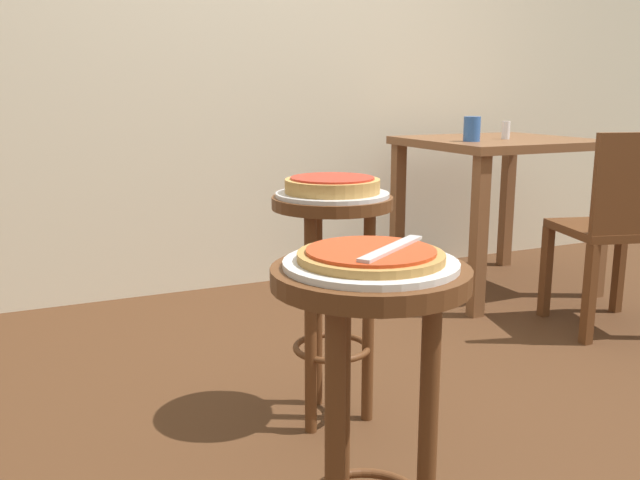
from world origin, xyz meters
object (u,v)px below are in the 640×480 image
at_px(pizza_middle, 332,185).
at_px(pizza_server_knife, 392,248).
at_px(pizza_foreground, 371,255).
at_px(stool_foreground, 369,369).
at_px(dining_table, 498,164).
at_px(serving_plate_foreground, 371,264).
at_px(condiment_shaker, 506,130).
at_px(wooden_chair, 620,224).
at_px(cup_near_edge, 472,129).
at_px(stool_middle, 332,260).
at_px(serving_plate_middle, 332,195).

xyz_separation_m(pizza_middle, pizza_server_knife, (-0.27, -0.79, 0.00)).
xyz_separation_m(pizza_foreground, pizza_middle, (0.30, 0.77, 0.01)).
bearing_deg(stool_foreground, dining_table, 45.78).
xyz_separation_m(serving_plate_foreground, pizza_middle, (0.30, 0.77, 0.03)).
distance_m(condiment_shaker, wooden_chair, 0.79).
bearing_deg(pizza_middle, serving_plate_foreground, -111.14).
relative_size(serving_plate_foreground, pizza_server_knife, 1.42).
xyz_separation_m(pizza_middle, cup_near_edge, (1.15, 0.86, 0.09)).
height_order(pizza_foreground, wooden_chair, wooden_chair).
height_order(stool_foreground, serving_plate_foreground, serving_plate_foreground).
height_order(stool_foreground, dining_table, dining_table).
height_order(serving_plate_foreground, wooden_chair, wooden_chair).
height_order(stool_foreground, pizza_middle, pizza_middle).
height_order(stool_middle, pizza_middle, pizza_middle).
relative_size(pizza_foreground, serving_plate_middle, 0.78).
relative_size(wooden_chair, pizza_server_knife, 3.86).
relative_size(pizza_foreground, pizza_server_knife, 1.19).
relative_size(stool_middle, cup_near_edge, 6.07).
distance_m(stool_middle, serving_plate_middle, 0.20).
bearing_deg(pizza_foreground, wooden_chair, 29.65).
height_order(serving_plate_middle, pizza_middle, pizza_middle).
height_order(pizza_foreground, cup_near_edge, cup_near_edge).
relative_size(dining_table, cup_near_edge, 7.21).
height_order(stool_middle, wooden_chair, wooden_chair).
relative_size(cup_near_edge, pizza_server_knife, 0.53).
bearing_deg(pizza_middle, stool_foreground, -111.14).
bearing_deg(condiment_shaker, pizza_foreground, -135.05).
bearing_deg(cup_near_edge, pizza_middle, -143.02).
bearing_deg(wooden_chair, dining_table, 91.94).
distance_m(serving_plate_middle, pizza_middle, 0.03).
xyz_separation_m(serving_plate_foreground, dining_table, (1.69, 1.74, -0.07)).
bearing_deg(stool_middle, serving_plate_foreground, -111.14).
relative_size(pizza_middle, pizza_server_knife, 1.27).
xyz_separation_m(pizza_foreground, condiment_shaker, (1.69, 1.69, 0.09)).
height_order(dining_table, condiment_shaker, condiment_shaker).
bearing_deg(condiment_shaker, dining_table, 84.62).
distance_m(stool_foreground, stool_middle, 0.83).
bearing_deg(condiment_shaker, serving_plate_foreground, -135.05).
xyz_separation_m(stool_middle, wooden_chair, (1.42, 0.21, -0.04)).
bearing_deg(serving_plate_middle, condiment_shaker, 33.37).
relative_size(serving_plate_foreground, pizza_middle, 1.12).
relative_size(stool_foreground, dining_table, 0.84).
bearing_deg(wooden_chair, stool_middle, -171.62).
xyz_separation_m(pizza_foreground, serving_plate_middle, (0.30, 0.77, -0.02)).
bearing_deg(wooden_chair, pizza_foreground, -150.35).
distance_m(serving_plate_middle, cup_near_edge, 1.44).
distance_m(serving_plate_foreground, pizza_server_knife, 0.05).
bearing_deg(pizza_middle, cup_near_edge, 36.98).
relative_size(stool_middle, serving_plate_middle, 2.10).
height_order(serving_plate_foreground, serving_plate_middle, same).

